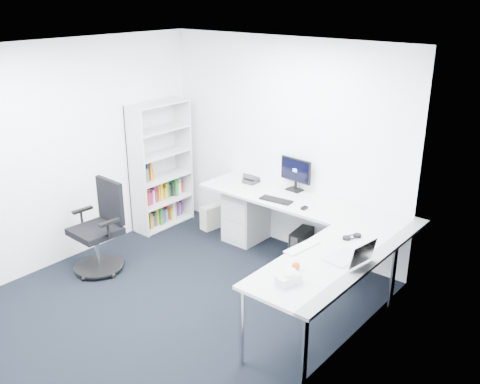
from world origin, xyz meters
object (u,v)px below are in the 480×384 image
Objects in this scene: task_chair at (95,229)px; laptop at (344,246)px; bookshelf at (161,166)px; monitor at (295,174)px; l_desk at (285,242)px.

task_chair reaches higher than laptop.
bookshelf is 3.34m from laptop.
bookshelf is 1.62× the size of task_chair.
bookshelf is at bearing -158.68° from monitor.
task_chair is at bearing -121.81° from monitor.
bookshelf is at bearing 176.64° from laptop.
l_desk is 7.71× the size of laptop.
monitor reaches higher than task_chair.
monitor is 1.25× the size of laptop.
monitor is at bearing 16.67° from bookshelf.
l_desk is 6.16× the size of monitor.
l_desk is at bearing -1.32° from bookshelf.
task_chair is 2.45× the size of monitor.
laptop is at bearing 17.49° from task_chair.
laptop is (1.10, -0.62, 0.54)m from l_desk.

